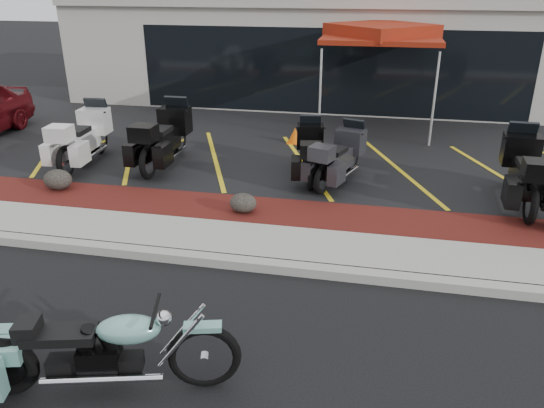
% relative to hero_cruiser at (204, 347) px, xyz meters
% --- Properties ---
extents(ground, '(90.00, 90.00, 0.00)m').
position_rel_hero_cruiser_xyz_m(ground, '(0.02, 1.74, -0.53)').
color(ground, black).
rests_on(ground, ground).
extents(curb, '(24.00, 0.25, 0.15)m').
position_rel_hero_cruiser_xyz_m(curb, '(0.02, 2.64, -0.46)').
color(curb, gray).
rests_on(curb, ground).
extents(sidewalk, '(24.00, 1.20, 0.15)m').
position_rel_hero_cruiser_xyz_m(sidewalk, '(0.02, 3.34, -0.46)').
color(sidewalk, gray).
rests_on(sidewalk, ground).
extents(mulch_bed, '(24.00, 1.20, 0.16)m').
position_rel_hero_cruiser_xyz_m(mulch_bed, '(0.02, 4.54, -0.45)').
color(mulch_bed, '#3C0E0D').
rests_on(mulch_bed, ground).
extents(upper_lot, '(26.00, 9.60, 0.15)m').
position_rel_hero_cruiser_xyz_m(upper_lot, '(0.02, 9.94, -0.46)').
color(upper_lot, black).
rests_on(upper_lot, ground).
extents(dealership_building, '(18.00, 8.16, 4.00)m').
position_rel_hero_cruiser_xyz_m(dealership_building, '(0.02, 16.21, 1.47)').
color(dealership_building, '#ACA89C').
rests_on(dealership_building, ground).
extents(boulder_left, '(0.59, 0.49, 0.42)m').
position_rel_hero_cruiser_xyz_m(boulder_left, '(-4.73, 4.73, -0.16)').
color(boulder_left, black).
rests_on(boulder_left, mulch_bed).
extents(boulder_mid, '(0.51, 0.42, 0.36)m').
position_rel_hero_cruiser_xyz_m(boulder_mid, '(-0.70, 4.37, -0.19)').
color(boulder_mid, black).
rests_on(boulder_mid, mulch_bed).
extents(hero_cruiser, '(3.13, 1.51, 1.07)m').
position_rel_hero_cruiser_xyz_m(hero_cruiser, '(0.00, 0.00, 0.00)').
color(hero_cruiser, '#6AA59A').
rests_on(hero_cruiser, ground).
extents(touring_white, '(1.07, 2.43, 1.38)m').
position_rel_hero_cruiser_xyz_m(touring_white, '(-5.08, 7.17, 0.31)').
color(touring_white, silver).
rests_on(touring_white, upper_lot).
extents(touring_black_front, '(0.97, 2.49, 1.44)m').
position_rel_hero_cruiser_xyz_m(touring_black_front, '(-3.14, 7.50, 0.34)').
color(touring_black_front, black).
rests_on(touring_black_front, upper_lot).
extents(touring_black_mid, '(1.09, 2.19, 1.22)m').
position_rel_hero_cruiser_xyz_m(touring_black_mid, '(0.15, 7.24, 0.22)').
color(touring_black_mid, black).
rests_on(touring_black_mid, upper_lot).
extents(touring_grey, '(1.43, 2.25, 1.22)m').
position_rel_hero_cruiser_xyz_m(touring_grey, '(1.13, 7.02, 0.23)').
color(touring_grey, '#28282C').
rests_on(touring_grey, upper_lot).
extents(touring_black_rear, '(1.06, 2.48, 1.42)m').
position_rel_hero_cruiser_xyz_m(touring_black_rear, '(4.50, 6.70, 0.33)').
color(touring_black_rear, black).
rests_on(touring_black_rear, upper_lot).
extents(traffic_cone, '(0.46, 0.46, 0.41)m').
position_rel_hero_cruiser_xyz_m(traffic_cone, '(-0.48, 9.02, -0.18)').
color(traffic_cone, '#E45907').
rests_on(traffic_cone, upper_lot).
extents(popup_canopy, '(3.60, 3.60, 2.89)m').
position_rel_hero_cruiser_xyz_m(popup_canopy, '(1.54, 10.94, 2.24)').
color(popup_canopy, silver).
rests_on(popup_canopy, upper_lot).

